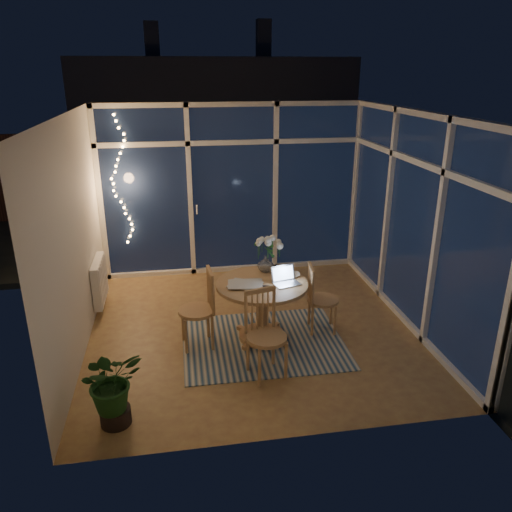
% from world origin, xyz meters
% --- Properties ---
extents(floor, '(4.00, 4.00, 0.00)m').
position_xyz_m(floor, '(0.00, 0.00, 0.00)').
color(floor, '#8D5D3D').
rests_on(floor, ground).
extents(ceiling, '(4.00, 4.00, 0.00)m').
position_xyz_m(ceiling, '(0.00, 0.00, 2.60)').
color(ceiling, silver).
rests_on(ceiling, wall_back).
extents(wall_back, '(4.00, 0.04, 2.60)m').
position_xyz_m(wall_back, '(0.00, 2.00, 1.30)').
color(wall_back, silver).
rests_on(wall_back, floor).
extents(wall_front, '(4.00, 0.04, 2.60)m').
position_xyz_m(wall_front, '(0.00, -2.00, 1.30)').
color(wall_front, silver).
rests_on(wall_front, floor).
extents(wall_left, '(0.04, 4.00, 2.60)m').
position_xyz_m(wall_left, '(-2.00, 0.00, 1.30)').
color(wall_left, silver).
rests_on(wall_left, floor).
extents(wall_right, '(0.04, 4.00, 2.60)m').
position_xyz_m(wall_right, '(2.00, 0.00, 1.30)').
color(wall_right, silver).
rests_on(wall_right, floor).
extents(window_wall_back, '(4.00, 0.10, 2.60)m').
position_xyz_m(window_wall_back, '(0.00, 1.96, 1.30)').
color(window_wall_back, white).
rests_on(window_wall_back, floor).
extents(window_wall_right, '(0.10, 4.00, 2.60)m').
position_xyz_m(window_wall_right, '(1.96, 0.00, 1.30)').
color(window_wall_right, white).
rests_on(window_wall_right, floor).
extents(radiator, '(0.10, 0.70, 0.58)m').
position_xyz_m(radiator, '(-1.94, 0.90, 0.40)').
color(radiator, white).
rests_on(radiator, wall_left).
extents(fairy_lights, '(0.24, 0.10, 1.85)m').
position_xyz_m(fairy_lights, '(-1.65, 1.88, 1.52)').
color(fairy_lights, '#F4B261').
rests_on(fairy_lights, window_wall_back).
extents(garden_patio, '(12.00, 6.00, 0.10)m').
position_xyz_m(garden_patio, '(0.50, 5.00, -0.06)').
color(garden_patio, black).
rests_on(garden_patio, ground).
extents(garden_fence, '(11.00, 0.08, 1.80)m').
position_xyz_m(garden_fence, '(0.00, 5.50, 0.90)').
color(garden_fence, '#362113').
rests_on(garden_fence, ground).
extents(neighbour_roof, '(7.00, 3.00, 2.20)m').
position_xyz_m(neighbour_roof, '(0.30, 8.50, 2.20)').
color(neighbour_roof, '#30333A').
rests_on(neighbour_roof, ground).
extents(garden_shrubs, '(0.90, 0.90, 0.90)m').
position_xyz_m(garden_shrubs, '(-0.80, 3.40, 0.45)').
color(garden_shrubs, black).
rests_on(garden_shrubs, ground).
extents(rug, '(1.90, 1.53, 0.01)m').
position_xyz_m(rug, '(0.05, -0.36, 0.01)').
color(rug, beige).
rests_on(rug, floor).
extents(dining_table, '(1.08, 1.08, 0.73)m').
position_xyz_m(dining_table, '(0.05, -0.26, 0.36)').
color(dining_table, '#A6834B').
rests_on(dining_table, floor).
extents(chair_left, '(0.48, 0.48, 0.95)m').
position_xyz_m(chair_left, '(-0.71, -0.30, 0.48)').
color(chair_left, '#A6834B').
rests_on(chair_left, floor).
extents(chair_right, '(0.45, 0.45, 0.87)m').
position_xyz_m(chair_right, '(0.81, -0.19, 0.44)').
color(chair_right, '#A6834B').
rests_on(chair_right, floor).
extents(chair_front, '(0.54, 0.54, 0.95)m').
position_xyz_m(chair_front, '(-0.03, -1.02, 0.48)').
color(chair_front, '#A6834B').
rests_on(chair_front, floor).
extents(laptop, '(0.34, 0.32, 0.21)m').
position_xyz_m(laptop, '(0.32, -0.35, 0.83)').
color(laptop, silver).
rests_on(laptop, dining_table).
extents(flower_vase, '(0.20, 0.20, 0.21)m').
position_xyz_m(flower_vase, '(0.15, 0.08, 0.83)').
color(flower_vase, silver).
rests_on(flower_vase, dining_table).
extents(bowl, '(0.15, 0.15, 0.04)m').
position_xyz_m(bowl, '(0.45, -0.13, 0.75)').
color(bowl, white).
rests_on(bowl, dining_table).
extents(newspapers, '(0.42, 0.36, 0.02)m').
position_xyz_m(newspapers, '(-0.16, -0.30, 0.74)').
color(newspapers, silver).
rests_on(newspapers, dining_table).
extents(phone, '(0.11, 0.08, 0.01)m').
position_xyz_m(phone, '(0.07, -0.38, 0.73)').
color(phone, black).
rests_on(phone, dining_table).
extents(potted_plant, '(0.68, 0.64, 0.76)m').
position_xyz_m(potted_plant, '(-1.54, -1.55, 0.38)').
color(potted_plant, '#194619').
rests_on(potted_plant, floor).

